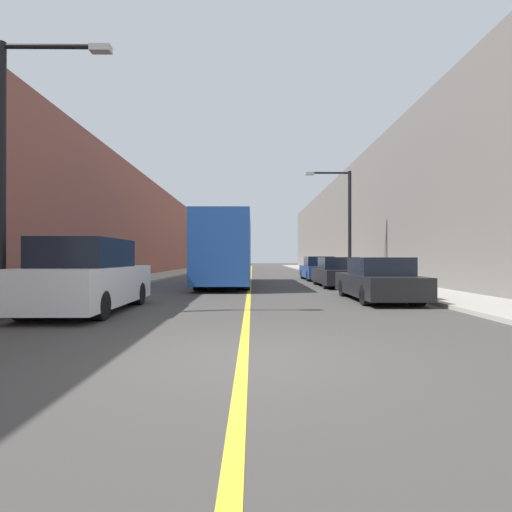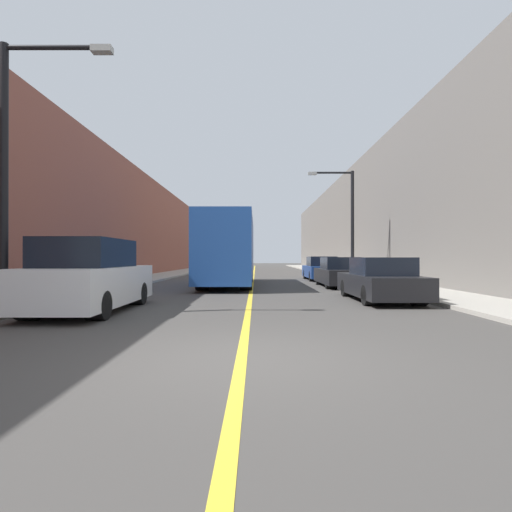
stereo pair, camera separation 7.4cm
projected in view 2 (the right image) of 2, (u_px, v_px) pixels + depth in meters
ground_plane at (239, 359)px, 5.66m from camera, size 200.00×200.00×0.00m
sidewalk_left at (174, 273)px, 35.63m from camera, size 2.71×72.00×0.12m
sidewalk_right at (330, 273)px, 35.69m from camera, size 2.71×72.00×0.12m
building_row_left at (136, 229)px, 35.63m from camera, size 4.00×72.00×7.99m
building_row_right at (367, 222)px, 35.73m from camera, size 4.00×72.00×9.25m
road_center_line at (252, 274)px, 35.66m from camera, size 0.16×72.00×0.01m
bus at (227, 250)px, 20.77m from camera, size 2.48×10.13×3.47m
parked_suv_left at (87, 278)px, 10.59m from camera, size 2.02×4.92×1.93m
car_right_near at (378, 281)px, 13.35m from camera, size 1.87×4.69×1.45m
car_right_mid at (337, 273)px, 19.73m from camera, size 1.84×4.65×1.46m
car_right_far at (319, 269)px, 25.57m from camera, size 1.86×4.70×1.51m
street_lamp_left at (13, 155)px, 9.68m from camera, size 2.74×0.24×6.55m
street_lamp_right at (346, 216)px, 23.68m from camera, size 2.74×0.24×6.47m
pedestrian at (33, 272)px, 13.57m from camera, size 0.35×0.22×1.61m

